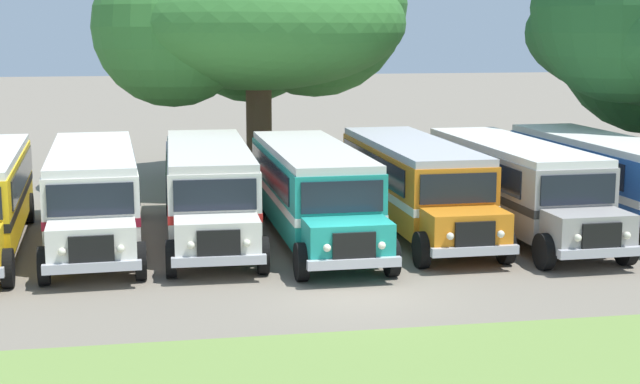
% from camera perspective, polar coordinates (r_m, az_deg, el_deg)
% --- Properties ---
extents(ground_plane, '(220.00, 220.00, 0.00)m').
position_cam_1_polar(ground_plane, '(23.26, 2.27, -6.08)').
color(ground_plane, slate).
extents(parked_bus_slot_1, '(3.10, 10.89, 2.82)m').
position_cam_1_polar(parked_bus_slot_1, '(29.23, -13.62, 0.13)').
color(parked_bus_slot_1, silver).
rests_on(parked_bus_slot_1, ground_plane).
extents(parked_bus_slot_2, '(2.84, 10.86, 2.82)m').
position_cam_1_polar(parked_bus_slot_2, '(29.32, -6.79, 0.37)').
color(parked_bus_slot_2, silver).
rests_on(parked_bus_slot_2, ground_plane).
extents(parked_bus_slot_3, '(2.82, 10.86, 2.82)m').
position_cam_1_polar(parked_bus_slot_3, '(28.81, -0.47, 0.27)').
color(parked_bus_slot_3, teal).
rests_on(parked_bus_slot_3, ground_plane).
extents(parked_bus_slot_4, '(2.79, 10.85, 2.82)m').
position_cam_1_polar(parked_bus_slot_4, '(30.27, 5.70, 0.69)').
color(parked_bus_slot_4, orange).
rests_on(parked_bus_slot_4, ground_plane).
extents(parked_bus_slot_5, '(2.94, 10.87, 2.82)m').
position_cam_1_polar(parked_bus_slot_5, '(30.56, 11.71, 0.62)').
color(parked_bus_slot_5, '#9E9993').
rests_on(parked_bus_slot_5, ground_plane).
extents(parked_bus_slot_6, '(3.02, 10.88, 2.82)m').
position_cam_1_polar(parked_bus_slot_6, '(32.65, 16.91, 0.98)').
color(parked_bus_slot_6, '#23519E').
rests_on(parked_bus_slot_6, ground_plane).
extents(broad_shade_tree, '(13.15, 12.18, 11.37)m').
position_cam_1_polar(broad_shade_tree, '(39.75, -3.58, 10.39)').
color(broad_shade_tree, brown).
rests_on(broad_shade_tree, ground_plane).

